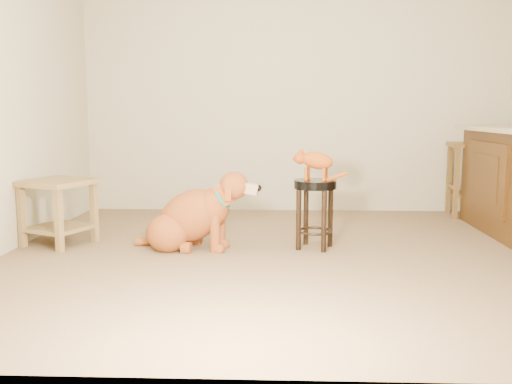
{
  "coord_description": "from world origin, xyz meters",
  "views": [
    {
      "loc": [
        -0.18,
        -4.16,
        1.07
      ],
      "look_at": [
        -0.35,
        0.22,
        0.45
      ],
      "focal_mm": 40.0,
      "sensor_mm": 36.0,
      "label": 1
    }
  ],
  "objects_px": {
    "padded_stool": "(315,200)",
    "tabby_kitten": "(314,161)",
    "side_table": "(58,202)",
    "golden_retriever": "(192,218)",
    "wood_stool": "(469,178)"
  },
  "relations": [
    {
      "from": "wood_stool",
      "to": "tabby_kitten",
      "type": "distance_m",
      "value": 2.23
    },
    {
      "from": "padded_stool",
      "to": "tabby_kitten",
      "type": "bearing_deg",
      "value": 155.05
    },
    {
      "from": "padded_stool",
      "to": "tabby_kitten",
      "type": "height_order",
      "value": "tabby_kitten"
    },
    {
      "from": "padded_stool",
      "to": "golden_retriever",
      "type": "bearing_deg",
      "value": -176.56
    },
    {
      "from": "side_table",
      "to": "tabby_kitten",
      "type": "bearing_deg",
      "value": -1.26
    },
    {
      "from": "wood_stool",
      "to": "side_table",
      "type": "distance_m",
      "value": 3.98
    },
    {
      "from": "side_table",
      "to": "golden_retriever",
      "type": "relative_size",
      "value": 0.65
    },
    {
      "from": "side_table",
      "to": "padded_stool",
      "type": "bearing_deg",
      "value": -1.37
    },
    {
      "from": "wood_stool",
      "to": "tabby_kitten",
      "type": "xyz_separation_m",
      "value": [
        -1.67,
        -1.44,
        0.29
      ]
    },
    {
      "from": "side_table",
      "to": "tabby_kitten",
      "type": "xyz_separation_m",
      "value": [
        2.05,
        -0.05,
        0.34
      ]
    },
    {
      "from": "padded_stool",
      "to": "tabby_kitten",
      "type": "relative_size",
      "value": 1.26
    },
    {
      "from": "side_table",
      "to": "golden_retriever",
      "type": "height_order",
      "value": "golden_retriever"
    },
    {
      "from": "padded_stool",
      "to": "tabby_kitten",
      "type": "distance_m",
      "value": 0.3
    },
    {
      "from": "side_table",
      "to": "tabby_kitten",
      "type": "height_order",
      "value": "tabby_kitten"
    },
    {
      "from": "golden_retriever",
      "to": "padded_stool",
      "type": "bearing_deg",
      "value": 11.82
    }
  ]
}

